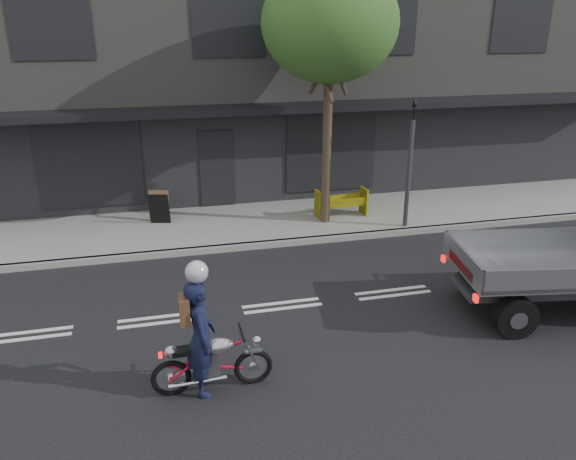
{
  "coord_description": "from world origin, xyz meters",
  "views": [
    {
      "loc": [
        -2.25,
        -9.75,
        5.45
      ],
      "look_at": [
        0.24,
        0.5,
        1.43
      ],
      "focal_mm": 35.0,
      "sensor_mm": 36.0,
      "label": 1
    }
  ],
  "objects_px": {
    "rider": "(201,338)",
    "sandwich_board": "(159,209)",
    "construction_barrier": "(344,204)",
    "motorcycle": "(212,361)",
    "traffic_light_pole": "(409,172)",
    "street_tree": "(330,24)"
  },
  "relations": [
    {
      "from": "construction_barrier",
      "to": "sandwich_board",
      "type": "relative_size",
      "value": 1.69
    },
    {
      "from": "street_tree",
      "to": "motorcycle",
      "type": "bearing_deg",
      "value": -120.44
    },
    {
      "from": "rider",
      "to": "sandwich_board",
      "type": "height_order",
      "value": "rider"
    },
    {
      "from": "traffic_light_pole",
      "to": "rider",
      "type": "relative_size",
      "value": 1.87
    },
    {
      "from": "traffic_light_pole",
      "to": "construction_barrier",
      "type": "bearing_deg",
      "value": 145.76
    },
    {
      "from": "motorcycle",
      "to": "street_tree",
      "type": "bearing_deg",
      "value": 59.56
    },
    {
      "from": "traffic_light_pole",
      "to": "construction_barrier",
      "type": "relative_size",
      "value": 2.41
    },
    {
      "from": "construction_barrier",
      "to": "motorcycle",
      "type": "bearing_deg",
      "value": -123.55
    },
    {
      "from": "street_tree",
      "to": "motorcycle",
      "type": "distance_m",
      "value": 8.98
    },
    {
      "from": "street_tree",
      "to": "traffic_light_pole",
      "type": "height_order",
      "value": "street_tree"
    },
    {
      "from": "traffic_light_pole",
      "to": "sandwich_board",
      "type": "relative_size",
      "value": 4.07
    },
    {
      "from": "motorcycle",
      "to": "sandwich_board",
      "type": "xyz_separation_m",
      "value": [
        -0.59,
        7.41,
        0.08
      ]
    },
    {
      "from": "street_tree",
      "to": "construction_barrier",
      "type": "distance_m",
      "value": 4.76
    },
    {
      "from": "street_tree",
      "to": "motorcycle",
      "type": "relative_size",
      "value": 3.57
    },
    {
      "from": "rider",
      "to": "sandwich_board",
      "type": "bearing_deg",
      "value": 3.4
    },
    {
      "from": "traffic_light_pole",
      "to": "construction_barrier",
      "type": "distance_m",
      "value": 2.04
    },
    {
      "from": "street_tree",
      "to": "sandwich_board",
      "type": "height_order",
      "value": "street_tree"
    },
    {
      "from": "rider",
      "to": "construction_barrier",
      "type": "bearing_deg",
      "value": -34.44
    },
    {
      "from": "street_tree",
      "to": "motorcycle",
      "type": "height_order",
      "value": "street_tree"
    },
    {
      "from": "motorcycle",
      "to": "rider",
      "type": "relative_size",
      "value": 1.01
    },
    {
      "from": "traffic_light_pole",
      "to": "motorcycle",
      "type": "bearing_deg",
      "value": -135.74
    },
    {
      "from": "rider",
      "to": "motorcycle",
      "type": "bearing_deg",
      "value": -90.0
    }
  ]
}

